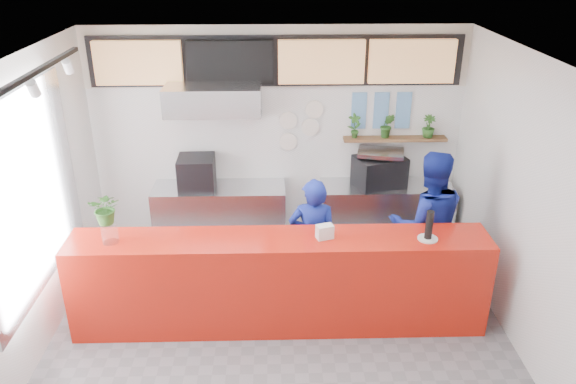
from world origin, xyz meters
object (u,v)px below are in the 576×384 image
(staff_center, at_px, (313,240))
(pepper_mill, at_px, (429,225))
(staff_right, at_px, (427,225))
(espresso_machine, at_px, (379,171))
(panini_oven, at_px, (197,173))
(service_counter, at_px, (280,282))

(staff_center, distance_m, pepper_mill, 1.39)
(staff_right, bearing_deg, pepper_mill, 75.29)
(espresso_machine, relative_size, staff_right, 0.35)
(panini_oven, distance_m, staff_right, 3.08)
(staff_right, relative_size, pepper_mill, 5.91)
(espresso_machine, height_order, pepper_mill, pepper_mill)
(staff_right, bearing_deg, panini_oven, -22.87)
(espresso_machine, bearing_deg, pepper_mill, -103.48)
(panini_oven, xyz_separation_m, pepper_mill, (2.65, -1.86, 0.15))
(pepper_mill, bearing_deg, staff_center, 153.76)
(panini_oven, xyz_separation_m, espresso_machine, (2.47, 0.00, -0.01))
(panini_oven, xyz_separation_m, staff_center, (1.48, -1.29, -0.34))
(espresso_machine, distance_m, staff_center, 1.65)
(espresso_machine, xyz_separation_m, staff_right, (0.36, -1.22, -0.18))
(pepper_mill, bearing_deg, service_counter, 177.70)
(service_counter, distance_m, staff_center, 0.69)
(panini_oven, bearing_deg, espresso_machine, -1.49)
(service_counter, bearing_deg, pepper_mill, -2.30)
(staff_right, xyz_separation_m, pepper_mill, (-0.17, -0.65, 0.35))
(espresso_machine, relative_size, staff_center, 0.41)
(panini_oven, bearing_deg, staff_center, -42.46)
(espresso_machine, bearing_deg, panini_oven, 160.93)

